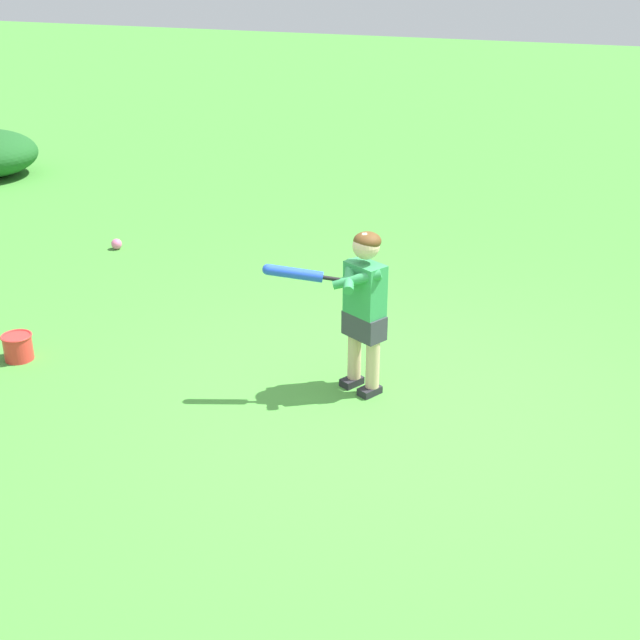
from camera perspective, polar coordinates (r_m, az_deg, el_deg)
name	(u,v)px	position (r m, az deg, el deg)	size (l,w,h in m)	color
ground_plane	(384,409)	(5.49, 4.22, -5.91)	(40.00, 40.00, 0.00)	#479338
child_batter	(360,298)	(5.42, 2.69, 1.45)	(0.44, 0.73, 1.08)	#232328
play_ball_midfield	(117,244)	(8.40, -13.28, 4.91)	(0.10, 0.10, 0.10)	pink
toy_bucket	(18,346)	(6.40, -19.32, -1.66)	(0.22, 0.22, 0.19)	red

